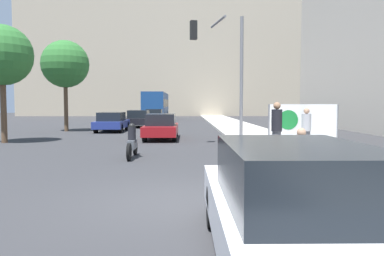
{
  "coord_description": "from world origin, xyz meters",
  "views": [
    {
      "loc": [
        0.04,
        -7.21,
        1.9
      ],
      "look_at": [
        0.18,
        2.78,
        1.27
      ],
      "focal_mm": 35.0,
      "sensor_mm": 36.0,
      "label": 1
    }
  ],
  "objects_px": {
    "car_on_road_far_lane": "(154,116)",
    "street_tree_near_curb": "(2,56)",
    "seated_protester": "(301,151)",
    "parked_car_curbside": "(292,207)",
    "car_on_road_midblock": "(112,122)",
    "street_tree_midblock": "(65,64)",
    "protest_banner": "(303,126)",
    "pedestrian_behind": "(306,130)",
    "car_on_road_nearest": "(161,126)",
    "traffic_light_pole": "(224,58)",
    "jogger_on_sidewalk": "(277,130)",
    "motorcycle_on_road": "(132,143)",
    "city_bus_on_road": "(156,104)",
    "car_on_road_distant": "(139,119)"
  },
  "relations": [
    {
      "from": "jogger_on_sidewalk",
      "to": "car_on_road_nearest",
      "type": "distance_m",
      "value": 9.58
    },
    {
      "from": "car_on_road_midblock",
      "to": "city_bus_on_road",
      "type": "bearing_deg",
      "value": 86.41
    },
    {
      "from": "car_on_road_nearest",
      "to": "street_tree_midblock",
      "type": "relative_size",
      "value": 0.73
    },
    {
      "from": "parked_car_curbside",
      "to": "motorcycle_on_road",
      "type": "bearing_deg",
      "value": 108.97
    },
    {
      "from": "traffic_light_pole",
      "to": "car_on_road_nearest",
      "type": "relative_size",
      "value": 1.25
    },
    {
      "from": "car_on_road_nearest",
      "to": "seated_protester",
      "type": "bearing_deg",
      "value": -70.27
    },
    {
      "from": "car_on_road_far_lane",
      "to": "motorcycle_on_road",
      "type": "relative_size",
      "value": 2.01
    },
    {
      "from": "parked_car_curbside",
      "to": "car_on_road_midblock",
      "type": "bearing_deg",
      "value": 106.24
    },
    {
      "from": "parked_car_curbside",
      "to": "street_tree_near_curb",
      "type": "bearing_deg",
      "value": 125.33
    },
    {
      "from": "pedestrian_behind",
      "to": "seated_protester",
      "type": "bearing_deg",
      "value": 159.21
    },
    {
      "from": "pedestrian_behind",
      "to": "city_bus_on_road",
      "type": "bearing_deg",
      "value": 11.76
    },
    {
      "from": "car_on_road_midblock",
      "to": "car_on_road_far_lane",
      "type": "xyz_separation_m",
      "value": [
        1.86,
        13.23,
        0.02
      ]
    },
    {
      "from": "car_on_road_midblock",
      "to": "motorcycle_on_road",
      "type": "xyz_separation_m",
      "value": [
        3.32,
        -13.05,
        -0.15
      ]
    },
    {
      "from": "car_on_road_nearest",
      "to": "street_tree_midblock",
      "type": "height_order",
      "value": "street_tree_midblock"
    },
    {
      "from": "street_tree_midblock",
      "to": "parked_car_curbside",
      "type": "bearing_deg",
      "value": -66.55
    },
    {
      "from": "car_on_road_nearest",
      "to": "city_bus_on_road",
      "type": "height_order",
      "value": "city_bus_on_road"
    },
    {
      "from": "car_on_road_distant",
      "to": "car_on_road_far_lane",
      "type": "bearing_deg",
      "value": 85.72
    },
    {
      "from": "parked_car_curbside",
      "to": "street_tree_midblock",
      "type": "bearing_deg",
      "value": 113.45
    },
    {
      "from": "protest_banner",
      "to": "motorcycle_on_road",
      "type": "height_order",
      "value": "protest_banner"
    },
    {
      "from": "parked_car_curbside",
      "to": "city_bus_on_road",
      "type": "bearing_deg",
      "value": 96.61
    },
    {
      "from": "city_bus_on_road",
      "to": "motorcycle_on_road",
      "type": "height_order",
      "value": "city_bus_on_road"
    },
    {
      "from": "pedestrian_behind",
      "to": "traffic_light_pole",
      "type": "bearing_deg",
      "value": 30.91
    },
    {
      "from": "car_on_road_midblock",
      "to": "motorcycle_on_road",
      "type": "relative_size",
      "value": 2.0
    },
    {
      "from": "car_on_road_far_lane",
      "to": "city_bus_on_road",
      "type": "bearing_deg",
      "value": 93.28
    },
    {
      "from": "seated_protester",
      "to": "car_on_road_midblock",
      "type": "relative_size",
      "value": 0.28
    },
    {
      "from": "seated_protester",
      "to": "parked_car_curbside",
      "type": "bearing_deg",
      "value": -96.2
    },
    {
      "from": "car_on_road_nearest",
      "to": "pedestrian_behind",
      "type": "bearing_deg",
      "value": -50.89
    },
    {
      "from": "car_on_road_midblock",
      "to": "car_on_road_distant",
      "type": "distance_m",
      "value": 5.21
    },
    {
      "from": "jogger_on_sidewalk",
      "to": "car_on_road_nearest",
      "type": "xyz_separation_m",
      "value": [
        -4.3,
        8.55,
        -0.39
      ]
    },
    {
      "from": "jogger_on_sidewalk",
      "to": "traffic_light_pole",
      "type": "bearing_deg",
      "value": -51.83
    },
    {
      "from": "car_on_road_far_lane",
      "to": "city_bus_on_road",
      "type": "distance_m",
      "value": 8.66
    },
    {
      "from": "jogger_on_sidewalk",
      "to": "motorcycle_on_road",
      "type": "height_order",
      "value": "jogger_on_sidewalk"
    },
    {
      "from": "street_tree_near_curb",
      "to": "parked_car_curbside",
      "type": "bearing_deg",
      "value": -54.67
    },
    {
      "from": "pedestrian_behind",
      "to": "street_tree_near_curb",
      "type": "height_order",
      "value": "street_tree_near_curb"
    },
    {
      "from": "seated_protester",
      "to": "street_tree_midblock",
      "type": "height_order",
      "value": "street_tree_midblock"
    },
    {
      "from": "city_bus_on_road",
      "to": "street_tree_near_curb",
      "type": "xyz_separation_m",
      "value": [
        -5.14,
        -29.54,
        2.36
      ]
    },
    {
      "from": "city_bus_on_road",
      "to": "car_on_road_nearest",
      "type": "bearing_deg",
      "value": -84.81
    },
    {
      "from": "seated_protester",
      "to": "protest_banner",
      "type": "xyz_separation_m",
      "value": [
        1.58,
        4.96,
        0.3
      ]
    },
    {
      "from": "traffic_light_pole",
      "to": "jogger_on_sidewalk",
      "type": "bearing_deg",
      "value": -78.25
    },
    {
      "from": "parked_car_curbside",
      "to": "street_tree_midblock",
      "type": "height_order",
      "value": "street_tree_midblock"
    },
    {
      "from": "jogger_on_sidewalk",
      "to": "parked_car_curbside",
      "type": "distance_m",
      "value": 8.02
    },
    {
      "from": "jogger_on_sidewalk",
      "to": "street_tree_midblock",
      "type": "height_order",
      "value": "street_tree_midblock"
    },
    {
      "from": "car_on_road_far_lane",
      "to": "street_tree_near_curb",
      "type": "distance_m",
      "value": 22.01
    },
    {
      "from": "protest_banner",
      "to": "parked_car_curbside",
      "type": "height_order",
      "value": "protest_banner"
    },
    {
      "from": "parked_car_curbside",
      "to": "car_on_road_far_lane",
      "type": "distance_m",
      "value": 35.72
    },
    {
      "from": "seated_protester",
      "to": "parked_car_curbside",
      "type": "relative_size",
      "value": 0.25
    },
    {
      "from": "car_on_road_far_lane",
      "to": "parked_car_curbside",
      "type": "bearing_deg",
      "value": -82.59
    },
    {
      "from": "protest_banner",
      "to": "motorcycle_on_road",
      "type": "xyz_separation_m",
      "value": [
        -6.29,
        -0.59,
        -0.55
      ]
    },
    {
      "from": "traffic_light_pole",
      "to": "street_tree_near_curb",
      "type": "bearing_deg",
      "value": 174.38
    },
    {
      "from": "car_on_road_midblock",
      "to": "parked_car_curbside",
      "type": "bearing_deg",
      "value": -73.76
    }
  ]
}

